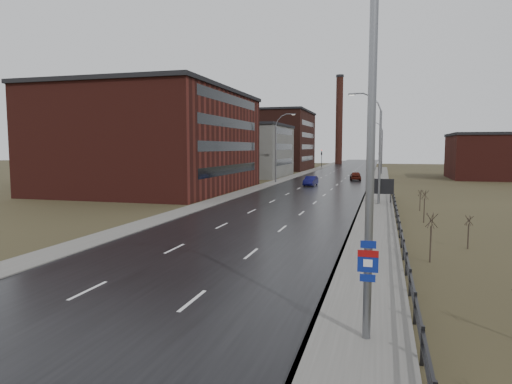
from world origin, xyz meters
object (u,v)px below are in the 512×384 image
Objects in this scene: billboard at (382,187)px; car_near at (311,181)px; streetlight_main at (359,141)px; car_far at (355,176)px.

billboard reaches higher than car_near.
streetlight_main reaches higher than billboard.
streetlight_main is 4.61× the size of billboard.
billboard is 0.59× the size of car_near.
car_far is (-4.01, 68.77, -5.27)m from streetlight_main.
billboard is at bearing 91.67° from car_far.
streetlight_main is 56.26m from car_near.
car_far is (5.86, 13.63, 0.06)m from car_near.
car_near is at bearing 100.15° from streetlight_main.
billboard is 22.49m from car_near.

